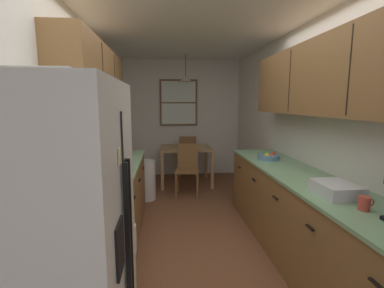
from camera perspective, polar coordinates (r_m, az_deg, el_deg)
The scene contains 24 objects.
ground_plane at distance 3.85m, azimuth 0.40°, elevation -16.29°, with size 12.00×12.00×0.00m, color brown.
wall_left at distance 3.62m, azimuth -21.38°, elevation 2.55°, with size 0.10×9.00×2.55m, color white.
wall_right at distance 3.89m, azimuth 20.60°, elevation 2.98°, with size 0.10×9.00×2.55m, color white.
wall_back at distance 6.14m, azimuth -2.32°, elevation 5.39°, with size 4.40×0.10×2.55m, color white.
ceiling_slab at distance 3.62m, azimuth 0.44°, elevation 24.15°, with size 4.40×9.00×0.08m, color white.
refrigerator at distance 1.55m, azimuth -27.99°, elevation -21.71°, with size 0.75×0.80×1.72m.
stove_range at distance 2.35m, azimuth -21.65°, elevation -21.30°, with size 0.66×0.59×1.10m.
microwave_over_range at distance 2.09m, azimuth -26.54°, elevation 9.26°, with size 0.39×0.60×0.30m.
counter_left at distance 3.48m, azimuth -16.05°, elevation -11.36°, with size 0.64×1.93×0.90m.
upper_cabinets_left at distance 3.27m, azimuth -19.75°, elevation 12.82°, with size 0.33×2.01×0.69m.
counter_right at distance 3.05m, azimuth 22.42°, elevation -14.62°, with size 0.64×3.24×0.90m.
upper_cabinets_right at distance 2.85m, azimuth 27.09°, elevation 12.44°, with size 0.33×2.92×0.71m.
dining_table at distance 5.42m, azimuth -1.31°, elevation -1.83°, with size 1.00×0.83×0.75m.
dining_chair_near at distance 4.83m, azimuth -0.96°, elevation -4.77°, with size 0.45×0.45×0.90m.
dining_chair_far at distance 6.06m, azimuth -0.97°, elevation -2.03°, with size 0.40×0.40×0.90m.
pendant_light at distance 5.35m, azimuth -1.37°, elevation 13.50°, with size 0.26×0.26×0.53m.
back_window at distance 6.05m, azimuth -2.83°, elevation 8.65°, with size 0.83×0.05×1.01m.
trash_bin at distance 4.67m, azimuth -9.63°, elevation -7.49°, with size 0.32×0.32×0.67m, color white.
storage_canister at distance 2.63m, azimuth -19.33°, elevation -5.49°, with size 0.10×0.10×0.20m.
dish_towel at distance 2.40m, azimuth -12.00°, elevation -19.43°, with size 0.02×0.16×0.24m, color white.
mug_by_coffeemaker at distance 2.21m, azimuth 32.49°, elevation -10.47°, with size 0.11×0.08×0.10m.
fruit_bowl at distance 3.63m, azimuth 15.76°, elevation -2.57°, with size 0.28×0.28×0.09m.
dish_rack at distance 2.44m, azimuth 28.08°, elevation -8.40°, with size 0.28×0.34×0.10m, color silver.
table_serving_bowl at distance 5.37m, azimuth -1.83°, elevation -0.40°, with size 0.19×0.19×0.06m, color #E0D14C.
Camera 1 is at (-0.39, -2.47, 1.62)m, focal length 25.39 mm.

